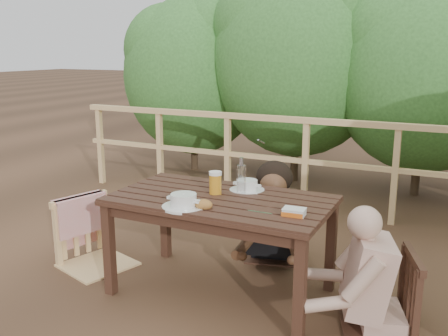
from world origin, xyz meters
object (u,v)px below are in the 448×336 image
at_px(soup_far, 247,186).
at_px(butter_tub, 294,213).
at_px(chair_right, 381,257).
at_px(bread_roll, 204,205).
at_px(diner_right, 388,229).
at_px(chair_far, 275,206).
at_px(soup_near, 184,201).
at_px(beer_glass, 215,184).
at_px(chair_left, 94,205).
at_px(bottle, 241,177).
at_px(woman, 276,181).
at_px(table, 221,246).

distance_m(soup_far, butter_tub, 0.64).
height_order(chair_right, soup_far, chair_right).
bearing_deg(bread_roll, diner_right, 14.81).
bearing_deg(chair_far, diner_right, -50.75).
xyz_separation_m(chair_right, diner_right, (0.03, 0.00, 0.19)).
relative_size(chair_far, diner_right, 0.69).
xyz_separation_m(chair_far, butter_tub, (0.45, -0.91, 0.28)).
distance_m(chair_right, soup_near, 1.28).
height_order(soup_near, beer_glass, beer_glass).
bearing_deg(chair_left, diner_right, -70.55).
relative_size(soup_near, bottle, 1.05).
relative_size(woman, bottle, 4.74).
bearing_deg(bread_roll, soup_near, -170.33).
distance_m(table, chair_left, 1.09).
height_order(chair_left, chair_far, chair_left).
bearing_deg(chair_left, soup_near, -86.59).
bearing_deg(butter_tub, soup_near, -173.37).
relative_size(table, bottle, 5.50).
distance_m(table, bottle, 0.51).
bearing_deg(soup_near, bottle, 62.84).
height_order(diner_right, bread_roll, diner_right).
xyz_separation_m(chair_right, butter_tub, (-0.50, -0.18, 0.27)).
height_order(bread_roll, bottle, bottle).
distance_m(chair_left, butter_tub, 1.67).
bearing_deg(table, beer_glass, 140.25).
distance_m(chair_right, butter_tub, 0.60).
bearing_deg(butter_tub, chair_right, 16.08).
bearing_deg(bread_roll, chair_left, 168.78).
bearing_deg(bread_roll, woman, 83.66).
distance_m(chair_far, chair_right, 1.20).
bearing_deg(beer_glass, chair_far, 74.52).
relative_size(table, beer_glass, 8.64).
height_order(chair_far, butter_tub, chair_far).
bearing_deg(bread_roll, butter_tub, 10.77).
relative_size(table, bread_roll, 12.69).
relative_size(chair_left, bottle, 3.73).
bearing_deg(soup_far, beer_glass, -128.78).
height_order(woman, bread_roll, woman).
bearing_deg(soup_far, bottle, -88.13).
xyz_separation_m(chair_left, diner_right, (2.19, 0.08, 0.13)).
height_order(chair_right, diner_right, diner_right).
height_order(soup_far, bottle, bottle).
bearing_deg(soup_near, bread_roll, 9.67).
height_order(soup_near, bottle, bottle).
height_order(beer_glass, butter_tub, beer_glass).
height_order(table, woman, woman).
bearing_deg(soup_near, chair_far, 76.46).
relative_size(soup_near, beer_glass, 1.65).
xyz_separation_m(chair_left, chair_right, (2.16, 0.08, -0.05)).
distance_m(chair_right, bottle, 1.06).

